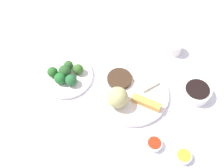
{
  "coord_description": "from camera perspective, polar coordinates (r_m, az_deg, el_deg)",
  "views": [
    {
      "loc": [
        0.37,
        -0.48,
        1.02
      ],
      "look_at": [
        -0.09,
        -0.04,
        0.06
      ],
      "focal_mm": 46.53,
      "sensor_mm": 36.0,
      "label": 1
    }
  ],
  "objects": [
    {
      "name": "soy_sauce_bowl_liquid",
      "position": [
        1.18,
        16.48,
        -0.97
      ],
      "size": [
        0.09,
        0.09,
        0.0
      ],
      "primitive_type": "cylinder",
      "color": "black",
      "rests_on": "soy_sauce_bowl"
    },
    {
      "name": "main_plate",
      "position": [
        1.16,
        3.92,
        -1.82
      ],
      "size": [
        0.29,
        0.29,
        0.02
      ],
      "primitive_type": "cylinder",
      "color": "white",
      "rests_on": "tabletop"
    },
    {
      "name": "sauce_ramekin_hot_mustard",
      "position": [
        1.07,
        13.81,
        -13.66
      ],
      "size": [
        0.06,
        0.06,
        0.02
      ],
      "primitive_type": "cylinder",
      "color": "white",
      "rests_on": "tabletop"
    },
    {
      "name": "teacup",
      "position": [
        1.31,
        12.16,
        6.93
      ],
      "size": [
        0.07,
        0.07,
        0.05
      ],
      "primitive_type": "cylinder",
      "color": "silver",
      "rests_on": "tabletop"
    },
    {
      "name": "stir_fry_heap",
      "position": [
        1.18,
        1.49,
        1.02
      ],
      "size": [
        0.1,
        0.1,
        0.02
      ],
      "primitive_type": "cylinder",
      "color": "#3E291A",
      "rests_on": "main_plate"
    },
    {
      "name": "broccoli_floret_5",
      "position": [
        1.18,
        -10.18,
        1.1
      ],
      "size": [
        0.05,
        0.05,
        0.05
      ],
      "primitive_type": "sphere",
      "color": "#236A2C",
      "rests_on": "broccoli_plate"
    },
    {
      "name": "tabletop",
      "position": [
        1.17,
        4.42,
        -2.79
      ],
      "size": [
        2.2,
        2.2,
        0.02
      ],
      "primitive_type": "cube",
      "color": "white",
      "rests_on": "ground"
    },
    {
      "name": "broccoli_floret_3",
      "position": [
        1.21,
        -11.62,
        2.34
      ],
      "size": [
        0.04,
        0.04,
        0.04
      ],
      "primitive_type": "sphere",
      "color": "#266122",
      "rests_on": "broccoli_plate"
    },
    {
      "name": "broccoli_plate",
      "position": [
        1.22,
        -9.06,
        1.58
      ],
      "size": [
        0.22,
        0.22,
        0.01
      ],
      "primitive_type": "cylinder",
      "color": "white",
      "rests_on": "tabletop"
    },
    {
      "name": "sauce_ramekin_hot_mustard_liquid",
      "position": [
        1.06,
        13.95,
        -13.41
      ],
      "size": [
        0.05,
        0.05,
        0.0
      ],
      "primitive_type": "cylinder",
      "color": "yellow",
      "rests_on": "sauce_ramekin_hot_mustard"
    },
    {
      "name": "broccoli_floret_2",
      "position": [
        1.22,
        -8.55,
        3.68
      ],
      "size": [
        0.04,
        0.04,
        0.04
      ],
      "primitive_type": "sphere",
      "color": "#2E5927",
      "rests_on": "broccoli_plate"
    },
    {
      "name": "soy_sauce_bowl",
      "position": [
        1.2,
        16.24,
        -1.52
      ],
      "size": [
        0.11,
        0.11,
        0.04
      ],
      "primitive_type": "cylinder",
      "color": "white",
      "rests_on": "tabletop"
    },
    {
      "name": "sauce_ramekin_sweet_and_sour_liquid",
      "position": [
        1.06,
        8.34,
        -11.34
      ],
      "size": [
        0.05,
        0.05,
        0.0
      ],
      "primitive_type": "cylinder",
      "color": "red",
      "rests_on": "sauce_ramekin_sweet_and_sour"
    },
    {
      "name": "sauce_ramekin_sweet_and_sour",
      "position": [
        1.07,
        8.25,
        -11.61
      ],
      "size": [
        0.06,
        0.06,
        0.02
      ],
      "primitive_type": "cylinder",
      "color": "white",
      "rests_on": "tabletop"
    },
    {
      "name": "broccoli_floret_1",
      "position": [
        1.17,
        -8.07,
        0.75
      ],
      "size": [
        0.05,
        0.05,
        0.05
      ],
      "primitive_type": "sphere",
      "color": "#256133",
      "rests_on": "broccoli_plate"
    },
    {
      "name": "rice_scoop",
      "position": [
        1.09,
        1.07,
        -2.66
      ],
      "size": [
        0.08,
        0.08,
        0.08
      ],
      "primitive_type": "sphere",
      "color": "tan",
      "rests_on": "main_plate"
    },
    {
      "name": "broccoli_floret_6",
      "position": [
        1.2,
        -6.66,
        2.9
      ],
      "size": [
        0.04,
        0.04,
        0.04
      ],
      "primitive_type": "sphere",
      "color": "#366424",
      "rests_on": "broccoli_plate"
    },
    {
      "name": "crab_rangoon_wonton",
      "position": [
        1.18,
        6.72,
        0.56
      ],
      "size": [
        0.09,
        0.09,
        0.01
      ],
      "primitive_type": "cube",
      "rotation": [
        0.0,
        0.0,
        -0.2
      ],
      "color": "beige",
      "rests_on": "main_plate"
    },
    {
      "name": "spring_roll",
      "position": [
        1.12,
        6.59,
        -3.83
      ],
      "size": [
        0.12,
        0.07,
        0.03
      ],
      "primitive_type": "cube",
      "rotation": [
        0.0,
        0.0,
        0.35
      ],
      "color": "gold",
      "rests_on": "main_plate"
    },
    {
      "name": "broccoli_floret_0",
      "position": [
        1.2,
        -9.28,
        2.52
      ],
      "size": [
        0.05,
        0.05,
        0.05
      ],
      "primitive_type": "sphere",
      "color": "#2A5827",
      "rests_on": "broccoli_plate"
    }
  ]
}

